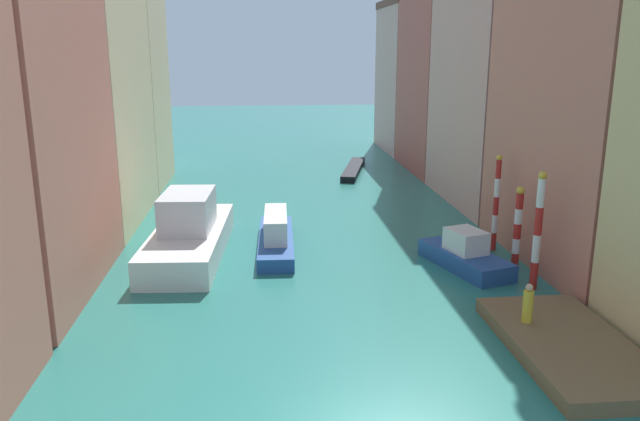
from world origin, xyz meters
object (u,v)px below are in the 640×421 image
object	(u,v)px
waterfront_dock	(569,346)
vaporetto_white	(189,234)
person_on_dock	(528,304)
motorboat_1	(465,255)
mooring_pole_1	(518,227)
mooring_pole_0	(538,230)
motorboat_0	(276,235)
gondola_black	(353,169)
mooring_pole_2	(496,202)

from	to	relation	value
waterfront_dock	vaporetto_white	size ratio (longest dim) A/B	0.73
person_on_dock	motorboat_1	distance (m)	7.17
mooring_pole_1	vaporetto_white	world-z (taller)	mooring_pole_1
person_on_dock	vaporetto_white	bearing A→B (deg)	141.27
person_on_dock	mooring_pole_1	distance (m)	7.40
mooring_pole_0	motorboat_0	xyz separation A→B (m)	(-10.77, 6.62, -1.90)
waterfront_dock	mooring_pole_1	xyz separation A→B (m)	(1.55, 8.42, 1.74)
waterfront_dock	person_on_dock	xyz separation A→B (m)	(-0.89, 1.48, 0.92)
motorboat_0	gondola_black	bearing A→B (deg)	70.71
gondola_black	motorboat_1	world-z (taller)	motorboat_1
mooring_pole_0	mooring_pole_2	distance (m)	5.27
gondola_black	motorboat_0	world-z (taller)	motorboat_0
waterfront_dock	vaporetto_white	world-z (taller)	vaporetto_white
waterfront_dock	gondola_black	distance (m)	32.45
mooring_pole_2	vaporetto_white	world-z (taller)	mooring_pole_2
waterfront_dock	motorboat_1	bearing A→B (deg)	95.23
person_on_dock	motorboat_1	bearing A→B (deg)	89.20
mooring_pole_0	motorboat_1	world-z (taller)	mooring_pole_0
mooring_pole_2	motorboat_1	size ratio (longest dim) A/B	0.89
mooring_pole_1	mooring_pole_2	xyz separation A→B (m)	(-0.06, 2.63, 0.50)
waterfront_dock	motorboat_1	distance (m)	8.67
person_on_dock	motorboat_0	distance (m)	13.91
motorboat_1	waterfront_dock	bearing A→B (deg)	-84.77
motorboat_0	person_on_dock	bearing A→B (deg)	-51.79
motorboat_1	motorboat_0	bearing A→B (deg)	156.54
motorboat_0	waterfront_dock	bearing A→B (deg)	-52.58
mooring_pole_2	gondola_black	world-z (taller)	mooring_pole_2
waterfront_dock	mooring_pole_1	bearing A→B (deg)	79.57
mooring_pole_2	gondola_black	distance (m)	21.80
person_on_dock	motorboat_0	xyz separation A→B (m)	(-8.60, 10.92, -0.47)
person_on_dock	mooring_pole_1	xyz separation A→B (m)	(2.44, 6.94, 0.82)
mooring_pole_0	mooring_pole_2	bearing A→B (deg)	87.70
gondola_black	waterfront_dock	bearing A→B (deg)	-85.58
waterfront_dock	person_on_dock	size ratio (longest dim) A/B	5.29
waterfront_dock	person_on_dock	distance (m)	1.95
person_on_dock	vaporetto_white	distance (m)	16.53
person_on_dock	mooring_pole_1	bearing A→B (deg)	70.64
motorboat_0	mooring_pole_0	bearing A→B (deg)	-31.59
mooring_pole_2	mooring_pole_0	bearing A→B (deg)	-92.30
person_on_dock	mooring_pole_0	distance (m)	5.02
vaporetto_white	gondola_black	xyz separation A→B (m)	(11.28, 20.54, -0.83)
gondola_black	mooring_pole_1	bearing A→B (deg)	-80.39
waterfront_dock	motorboat_0	xyz separation A→B (m)	(-9.49, 12.40, 0.44)
mooring_pole_1	gondola_black	distance (m)	24.34
person_on_dock	gondola_black	xyz separation A→B (m)	(-1.61, 30.88, -0.93)
mooring_pole_2	person_on_dock	bearing A→B (deg)	-103.95
gondola_black	vaporetto_white	bearing A→B (deg)	-118.78
vaporetto_white	motorboat_0	xyz separation A→B (m)	(4.30, 0.58, -0.38)
mooring_pole_0	vaporetto_white	bearing A→B (deg)	158.16
mooring_pole_2	vaporetto_white	xyz separation A→B (m)	(-15.27, 0.77, -1.42)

